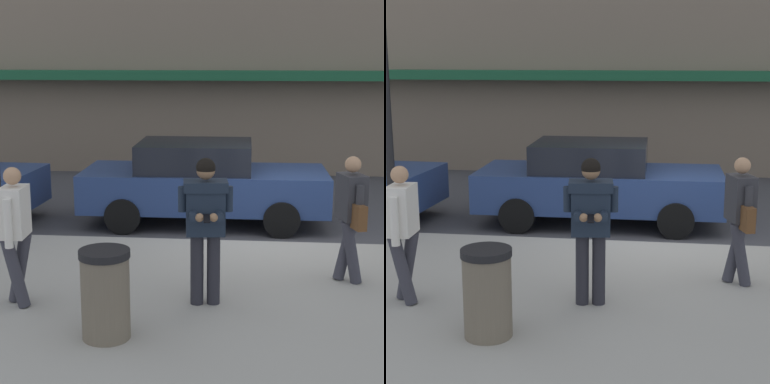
# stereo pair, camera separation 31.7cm
# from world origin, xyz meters

# --- Properties ---
(ground_plane) EXTENTS (80.00, 80.00, 0.00)m
(ground_plane) POSITION_xyz_m (0.00, 0.00, 0.00)
(ground_plane) COLOR #3D3D42
(sidewalk) EXTENTS (32.00, 5.30, 0.14)m
(sidewalk) POSITION_xyz_m (1.00, -2.85, 0.07)
(sidewalk) COLOR #99968E
(sidewalk) RESTS_ON ground
(curb_paint_line) EXTENTS (28.00, 0.12, 0.01)m
(curb_paint_line) POSITION_xyz_m (1.00, 0.05, 0.00)
(curb_paint_line) COLOR silver
(curb_paint_line) RESTS_ON ground
(parked_sedan_mid) EXTENTS (4.52, 1.97, 1.54)m
(parked_sedan_mid) POSITION_xyz_m (-1.36, 1.39, 0.79)
(parked_sedan_mid) COLOR navy
(parked_sedan_mid) RESTS_ON ground
(man_texting_on_phone) EXTENTS (0.65, 0.61, 1.81)m
(man_texting_on_phone) POSITION_xyz_m (-0.98, -2.96, 1.25)
(man_texting_on_phone) COLOR #23232B
(man_texting_on_phone) RESTS_ON sidewalk
(pedestrian_in_light_coat) EXTENTS (0.34, 0.60, 1.70)m
(pedestrian_in_light_coat) POSITION_xyz_m (-3.23, -3.19, 1.11)
(pedestrian_in_light_coat) COLOR #33333D
(pedestrian_in_light_coat) RESTS_ON sidewalk
(pedestrian_with_bag) EXTENTS (0.40, 0.72, 1.70)m
(pedestrian_with_bag) POSITION_xyz_m (0.86, -2.00, 1.11)
(pedestrian_with_bag) COLOR #33333D
(pedestrian_with_bag) RESTS_ON sidewalk
(trash_bin) EXTENTS (0.55, 0.55, 0.98)m
(trash_bin) POSITION_xyz_m (-1.96, -4.01, 0.63)
(trash_bin) COLOR #665B4C
(trash_bin) RESTS_ON sidewalk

